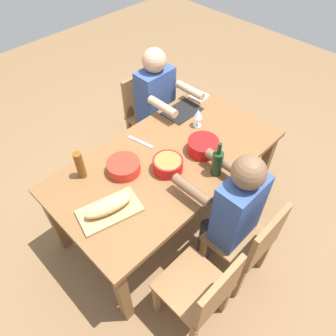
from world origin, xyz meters
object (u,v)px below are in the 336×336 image
object	(u,v)px
wine_glass	(198,114)
napkin_stack	(199,96)
bread_loaf	(108,206)
serving_bowl_fruit	(168,164)
beer_bottle	(80,165)
diner_near_left	(159,101)
chair_far_right	(203,292)
serving_bowl_salad	(124,166)
serving_bowl_pasta	(203,145)
diner_far_center	(232,208)
cutting_board	(110,211)
chair_far_center	(249,242)
dining_table	(168,165)
chair_near_left	(146,111)
wine_bottle	(217,163)

from	to	relation	value
wine_glass	napkin_stack	distance (m)	0.41
bread_loaf	serving_bowl_fruit	bearing A→B (deg)	179.31
beer_bottle	wine_glass	size ratio (longest dim) A/B	1.33
diner_near_left	chair_far_right	bearing A→B (deg)	54.98
bread_loaf	wine_glass	size ratio (longest dim) A/B	1.93
serving_bowl_salad	wine_glass	bearing A→B (deg)	177.02
serving_bowl_pasta	serving_bowl_fruit	size ratio (longest dim) A/B	1.08
diner_far_center	cutting_board	bearing A→B (deg)	-41.28
diner_near_left	bread_loaf	size ratio (longest dim) A/B	3.75
chair_far_right	serving_bowl_pasta	bearing A→B (deg)	-138.04
chair_far_center	beer_bottle	size ratio (longest dim) A/B	3.86
cutting_board	chair_far_center	bearing A→B (deg)	130.33
wine_glass	dining_table	bearing A→B (deg)	12.18
chair_far_right	cutting_board	xyz separation A→B (m)	(0.12, -0.72, 0.27)
dining_table	cutting_board	bearing A→B (deg)	6.88
serving_bowl_fruit	bread_loaf	xyz separation A→B (m)	(0.53, -0.01, 0.01)
chair_far_right	diner_far_center	bearing A→B (deg)	-159.57
chair_near_left	cutting_board	world-z (taller)	chair_near_left
dining_table	chair_far_right	xyz separation A→B (m)	(0.49, 0.80, -0.18)
wine_bottle	serving_bowl_pasta	bearing A→B (deg)	-116.34
cutting_board	bread_loaf	distance (m)	0.06
serving_bowl_salad	beer_bottle	xyz separation A→B (m)	(0.24, -0.18, 0.06)
diner_far_center	chair_far_right	world-z (taller)	diner_far_center
wine_bottle	beer_bottle	world-z (taller)	wine_bottle
wine_bottle	napkin_stack	bearing A→B (deg)	-131.60
chair_far_center	chair_far_right	xyz separation A→B (m)	(0.49, 0.00, 0.00)
chair_far_center	diner_near_left	size ratio (longest dim) A/B	0.71
chair_far_center	diner_far_center	size ratio (longest dim) A/B	0.71
chair_near_left	bread_loaf	size ratio (longest dim) A/B	2.66
chair_far_center	diner_near_left	xyz separation A→B (m)	(-0.49, -1.41, 0.21)
wine_bottle	chair_near_left	bearing A→B (deg)	-107.36
dining_table	chair_far_center	bearing A→B (deg)	90.00
bread_loaf	serving_bowl_salad	bearing A→B (deg)	-144.87
chair_far_right	serving_bowl_pasta	world-z (taller)	chair_far_right
cutting_board	beer_bottle	distance (m)	0.40
cutting_board	wine_glass	distance (m)	1.07
chair_near_left	serving_bowl_salad	distance (m)	1.09
chair_near_left	napkin_stack	distance (m)	0.58
diner_far_center	bread_loaf	xyz separation A→B (m)	(0.61, -0.54, 0.11)
bread_loaf	beer_bottle	xyz separation A→B (m)	(-0.06, -0.38, 0.04)
diner_near_left	napkin_stack	size ratio (longest dim) A/B	8.57
serving_bowl_salad	cutting_board	world-z (taller)	serving_bowl_salad
diner_far_center	serving_bowl_salad	distance (m)	0.82
diner_near_left	wine_bottle	xyz separation A→B (m)	(0.36, 0.96, 0.15)
chair_near_left	serving_bowl_salad	world-z (taller)	chair_near_left
chair_near_left	beer_bottle	distance (m)	1.21
diner_far_center	dining_table	bearing A→B (deg)	-90.00
dining_table	diner_near_left	world-z (taller)	diner_near_left
diner_near_left	serving_bowl_salad	bearing A→B (deg)	30.53
diner_far_center	beer_bottle	world-z (taller)	diner_far_center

